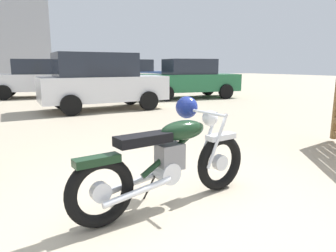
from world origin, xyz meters
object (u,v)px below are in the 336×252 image
(vintage_motorcycle, at_px, (171,157))
(red_hatchback_near, at_px, (111,78))
(white_estate_far, at_px, (39,78))
(blue_hatchback_right, at_px, (124,74))
(silver_sedan_mid, at_px, (101,81))
(pale_sedan_back, at_px, (189,79))

(vintage_motorcycle, relative_size, red_hatchback_near, 0.49)
(red_hatchback_near, relative_size, white_estate_far, 0.96)
(red_hatchback_near, xyz_separation_m, blue_hatchback_right, (1.93, 3.26, 0.10))
(silver_sedan_mid, distance_m, red_hatchback_near, 4.42)
(vintage_motorcycle, distance_m, silver_sedan_mid, 7.24)
(blue_hatchback_right, bearing_deg, red_hatchback_near, -126.22)
(vintage_motorcycle, bearing_deg, red_hatchback_near, 67.95)
(white_estate_far, bearing_deg, silver_sedan_mid, 112.23)
(silver_sedan_mid, relative_size, blue_hatchback_right, 0.81)
(silver_sedan_mid, bearing_deg, blue_hatchback_right, 65.23)
(white_estate_far, bearing_deg, red_hatchback_near, 167.22)
(blue_hatchback_right, xyz_separation_m, white_estate_far, (-4.84, -2.05, -0.10))
(red_hatchback_near, height_order, blue_hatchback_right, blue_hatchback_right)
(pale_sedan_back, bearing_deg, blue_hatchback_right, -71.92)
(vintage_motorcycle, bearing_deg, silver_sedan_mid, 72.16)
(silver_sedan_mid, relative_size, pale_sedan_back, 0.89)
(vintage_motorcycle, distance_m, pale_sedan_back, 10.59)
(silver_sedan_mid, height_order, white_estate_far, silver_sedan_mid)
(blue_hatchback_right, xyz_separation_m, pale_sedan_back, (0.78, -5.65, -0.10))
(silver_sedan_mid, xyz_separation_m, blue_hatchback_right, (3.68, 7.32, 0.02))
(vintage_motorcycle, height_order, red_hatchback_near, red_hatchback_near)
(red_hatchback_near, xyz_separation_m, pale_sedan_back, (2.71, -2.39, 0.00))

